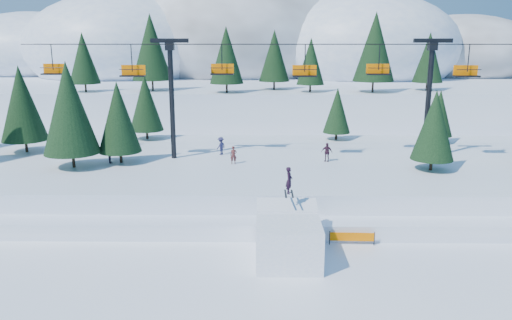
{
  "coord_description": "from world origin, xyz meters",
  "views": [
    {
      "loc": [
        -1.24,
        -24.81,
        12.58
      ],
      "look_at": [
        -1.61,
        6.0,
        5.2
      ],
      "focal_mm": 35.0,
      "sensor_mm": 36.0,
      "label": 1
    }
  ],
  "objects_px": {
    "jump_kicker": "(288,237)",
    "chairlift": "(288,80)",
    "banner_near": "(352,237)",
    "banner_far": "(448,226)"
  },
  "relations": [
    {
      "from": "chairlift",
      "to": "banner_far",
      "type": "xyz_separation_m",
      "value": [
        10.22,
        -11.39,
        -8.78
      ]
    },
    {
      "from": "jump_kicker",
      "to": "chairlift",
      "type": "distance_m",
      "value": 17.42
    },
    {
      "from": "chairlift",
      "to": "banner_far",
      "type": "bearing_deg",
      "value": -48.09
    },
    {
      "from": "jump_kicker",
      "to": "banner_far",
      "type": "bearing_deg",
      "value": 20.54
    },
    {
      "from": "chairlift",
      "to": "jump_kicker",
      "type": "bearing_deg",
      "value": -92.52
    },
    {
      "from": "banner_near",
      "to": "banner_far",
      "type": "xyz_separation_m",
      "value": [
        6.75,
        1.98,
        0.0
      ]
    },
    {
      "from": "banner_far",
      "to": "jump_kicker",
      "type": "bearing_deg",
      "value": -159.46
    },
    {
      "from": "chairlift",
      "to": "banner_near",
      "type": "xyz_separation_m",
      "value": [
        3.48,
        -13.37,
        -8.78
      ]
    },
    {
      "from": "banner_near",
      "to": "jump_kicker",
      "type": "bearing_deg",
      "value": -153.11
    },
    {
      "from": "jump_kicker",
      "to": "banner_near",
      "type": "distance_m",
      "value": 4.73
    }
  ]
}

